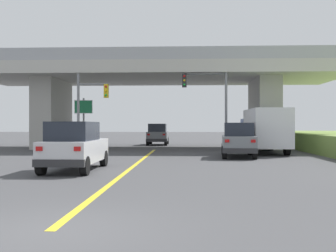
{
  "coord_description": "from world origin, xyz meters",
  "views": [
    {
      "loc": [
        2.41,
        -7.17,
        1.88
      ],
      "look_at": [
        1.41,
        15.55,
        1.84
      ],
      "focal_mm": 44.06,
      "sensor_mm": 36.0,
      "label": 1
    }
  ],
  "objects": [
    {
      "name": "box_truck",
      "position": [
        7.69,
        20.85,
        1.56
      ],
      "size": [
        2.33,
        7.25,
        2.94
      ],
      "color": "navy",
      "rests_on": "ground"
    },
    {
      "name": "overpass_bridge",
      "position": [
        0.0,
        26.76,
        5.18
      ],
      "size": [
        29.49,
        9.72,
        7.46
      ],
      "color": "#B7B5AD",
      "rests_on": "ground"
    },
    {
      "name": "traffic_signal_nearside",
      "position": [
        4.23,
        22.14,
        3.92
      ],
      "size": [
        3.21,
        0.36,
        6.08
      ],
      "color": "slate",
      "rests_on": "ground"
    },
    {
      "name": "lane_divider_stripe",
      "position": [
        0.0,
        12.04,
        0.0
      ],
      "size": [
        0.2,
        24.09,
        0.01
      ],
      "primitive_type": "cube",
      "color": "yellow",
      "rests_on": "ground"
    },
    {
      "name": "ground",
      "position": [
        0.0,
        26.76,
        0.0
      ],
      "size": [
        160.0,
        160.0,
        0.0
      ],
      "primitive_type": "plane",
      "color": "#424244"
    },
    {
      "name": "suv_lead",
      "position": [
        -2.2,
        9.68,
        1.01
      ],
      "size": [
        1.91,
        4.68,
        2.02
      ],
      "color": "silver",
      "rests_on": "ground"
    },
    {
      "name": "traffic_signal_farside",
      "position": [
        -4.53,
        21.69,
        3.43
      ],
      "size": [
        2.25,
        0.36,
        5.54
      ],
      "color": "slate",
      "rests_on": "ground"
    },
    {
      "name": "suv_crossing",
      "position": [
        5.47,
        17.27,
        1.01
      ],
      "size": [
        2.22,
        4.74,
        2.02
      ],
      "rotation": [
        0.0,
        0.0,
        -0.08
      ],
      "color": "slate",
      "rests_on": "ground"
    },
    {
      "name": "sedan_oncoming",
      "position": [
        -0.3,
        32.1,
        1.01
      ],
      "size": [
        1.92,
        4.32,
        2.02
      ],
      "color": "slate",
      "rests_on": "ground"
    },
    {
      "name": "highway_sign",
      "position": [
        -5.72,
        25.09,
        2.91
      ],
      "size": [
        1.44,
        0.17,
        4.02
      ],
      "color": "slate",
      "rests_on": "ground"
    }
  ]
}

